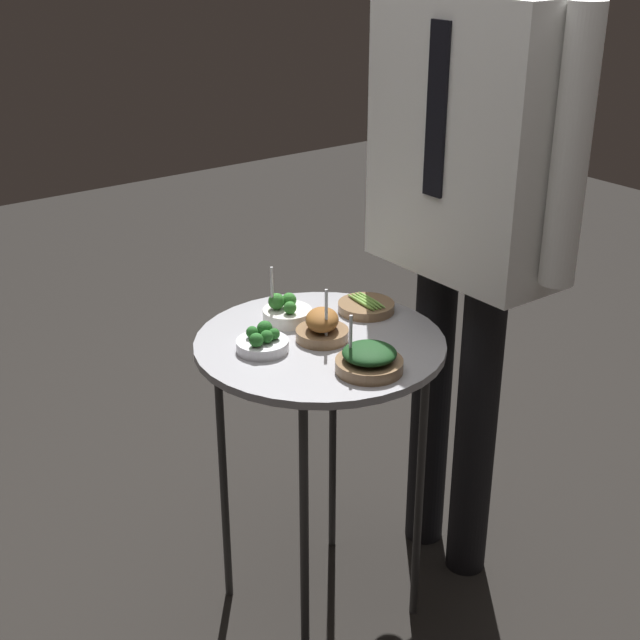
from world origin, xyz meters
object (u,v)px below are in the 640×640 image
object	(u,v)px
bowl_asparagus_back_right	(366,306)
bowl_spinach_back_left	(369,360)
bowl_roast_front_center	(322,327)
bowl_broccoli_front_left	(285,312)
waiter_figure	(470,173)
serving_cart	(320,369)
bowl_broccoli_mid_left	(262,342)

from	to	relation	value
bowl_asparagus_back_right	bowl_spinach_back_left	bearing A→B (deg)	-38.49
bowl_roast_front_center	bowl_spinach_back_left	xyz separation A→B (m)	(0.18, -0.01, -0.00)
bowl_roast_front_center	bowl_spinach_back_left	world-z (taller)	bowl_roast_front_center
bowl_broccoli_front_left	waiter_figure	world-z (taller)	waiter_figure
serving_cart	bowl_asparagus_back_right	distance (m)	0.22
bowl_spinach_back_left	bowl_broccoli_front_left	size ratio (longest dim) A/B	1.04
bowl_roast_front_center	bowl_broccoli_front_left	bearing A→B (deg)	-175.48
bowl_broccoli_front_left	waiter_figure	size ratio (longest dim) A/B	0.08
bowl_broccoli_front_left	bowl_asparagus_back_right	world-z (taller)	bowl_broccoli_front_left
serving_cart	bowl_spinach_back_left	world-z (taller)	bowl_spinach_back_left
bowl_asparagus_back_right	waiter_figure	size ratio (longest dim) A/B	0.08
serving_cart	bowl_broccoli_mid_left	size ratio (longest dim) A/B	6.52
serving_cart	bowl_broccoli_front_left	bearing A→B (deg)	-178.09
serving_cart	bowl_broccoli_front_left	world-z (taller)	bowl_broccoli_front_left
bowl_roast_front_center	bowl_broccoli_mid_left	bearing A→B (deg)	-104.40
bowl_broccoli_front_left	bowl_spinach_back_left	bearing A→B (deg)	-0.56
waiter_figure	bowl_spinach_back_left	bearing A→B (deg)	-70.68
serving_cart	bowl_broccoli_mid_left	world-z (taller)	bowl_broccoli_mid_left
bowl_spinach_back_left	bowl_broccoli_mid_left	world-z (taller)	bowl_spinach_back_left
bowl_roast_front_center	bowl_asparagus_back_right	size ratio (longest dim) A/B	0.99
bowl_spinach_back_left	bowl_asparagus_back_right	xyz separation A→B (m)	(-0.24, 0.19, -0.01)
serving_cart	bowl_roast_front_center	distance (m)	0.10
bowl_roast_front_center	bowl_broccoli_mid_left	xyz separation A→B (m)	(-0.04, -0.14, -0.01)
bowl_roast_front_center	bowl_spinach_back_left	size ratio (longest dim) A/B	0.94
bowl_roast_front_center	bowl_broccoli_mid_left	size ratio (longest dim) A/B	1.16
bowl_broccoli_front_left	bowl_asparagus_back_right	xyz separation A→B (m)	(0.07, 0.19, -0.01)
serving_cart	waiter_figure	bearing A→B (deg)	85.21
bowl_roast_front_center	bowl_asparagus_back_right	world-z (taller)	bowl_roast_front_center
serving_cart	bowl_asparagus_back_right	size ratio (longest dim) A/B	5.53
serving_cart	bowl_roast_front_center	world-z (taller)	bowl_roast_front_center
serving_cart	bowl_broccoli_front_left	xyz separation A→B (m)	(-0.13, -0.00, 0.10)
bowl_roast_front_center	waiter_figure	world-z (taller)	waiter_figure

